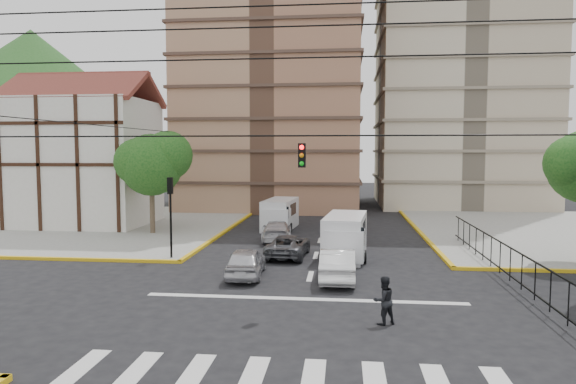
# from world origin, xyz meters

# --- Properties ---
(ground) EXTENTS (160.00, 160.00, 0.00)m
(ground) POSITION_xyz_m (0.00, 0.00, 0.00)
(ground) COLOR black
(ground) RESTS_ON ground
(sidewalk_nw) EXTENTS (26.00, 26.00, 0.15)m
(sidewalk_nw) POSITION_xyz_m (-20.00, 20.00, 0.07)
(sidewalk_nw) COLOR gray
(sidewalk_nw) RESTS_ON ground
(crosswalk_stripes) EXTENTS (12.00, 2.40, 0.01)m
(crosswalk_stripes) POSITION_xyz_m (0.00, -6.00, 0.01)
(crosswalk_stripes) COLOR silver
(crosswalk_stripes) RESTS_ON ground
(stop_line) EXTENTS (13.00, 0.40, 0.01)m
(stop_line) POSITION_xyz_m (0.00, 1.20, 0.01)
(stop_line) COLOR silver
(stop_line) RESTS_ON ground
(tudor_building) EXTENTS (10.80, 8.05, 12.23)m
(tudor_building) POSITION_xyz_m (-19.00, 20.00, 5.25)
(tudor_building) COLOR silver
(tudor_building) RESTS_ON ground
(distant_hill) EXTENTS (70.00, 70.00, 28.00)m
(distant_hill) POSITION_xyz_m (-55.00, 70.00, 14.00)
(distant_hill) COLOR #1D541C
(distant_hill) RESTS_ON ground
(park_fence) EXTENTS (0.10, 22.50, 1.66)m
(park_fence) POSITION_xyz_m (9.00, 4.50, 0.00)
(park_fence) COLOR black
(park_fence) RESTS_ON ground
(tree_tudor) EXTENTS (5.39, 4.40, 7.43)m
(tree_tudor) POSITION_xyz_m (-11.90, 16.01, 5.22)
(tree_tudor) COLOR #473828
(tree_tudor) RESTS_ON ground
(traffic_light_nw) EXTENTS (0.28, 0.22, 4.40)m
(traffic_light_nw) POSITION_xyz_m (-7.80, 7.80, 3.11)
(traffic_light_nw) COLOR black
(traffic_light_nw) RESTS_ON ground
(traffic_light_hanging) EXTENTS (18.00, 9.12, 0.92)m
(traffic_light_hanging) POSITION_xyz_m (0.00, -2.04, 5.90)
(traffic_light_hanging) COLOR black
(traffic_light_hanging) RESTS_ON ground
(van_right_lane) EXTENTS (2.59, 5.48, 2.39)m
(van_right_lane) POSITION_xyz_m (1.67, 9.46, 1.16)
(van_right_lane) COLOR silver
(van_right_lane) RESTS_ON ground
(van_left_lane) EXTENTS (2.46, 5.24, 2.28)m
(van_left_lane) POSITION_xyz_m (-3.29, 19.60, 1.11)
(van_left_lane) COLOR silver
(van_left_lane) RESTS_ON ground
(car_silver_front_left) EXTENTS (1.90, 4.21, 1.40)m
(car_silver_front_left) POSITION_xyz_m (-3.04, 4.64, 0.70)
(car_silver_front_left) COLOR silver
(car_silver_front_left) RESTS_ON ground
(car_white_front_right) EXTENTS (1.59, 4.51, 1.48)m
(car_white_front_right) POSITION_xyz_m (1.30, 4.41, 0.74)
(car_white_front_right) COLOR white
(car_white_front_right) RESTS_ON ground
(car_grey_mid_left) EXTENTS (2.38, 4.67, 1.26)m
(car_grey_mid_left) POSITION_xyz_m (-1.55, 9.47, 0.63)
(car_grey_mid_left) COLOR #525359
(car_grey_mid_left) RESTS_ON ground
(car_silver_rear_left) EXTENTS (2.29, 4.79, 1.35)m
(car_silver_rear_left) POSITION_xyz_m (-2.85, 14.57, 0.67)
(car_silver_rear_left) COLOR #BBBABF
(car_silver_rear_left) RESTS_ON ground
(car_darkgrey_mid_right) EXTENTS (2.14, 3.99, 1.29)m
(car_darkgrey_mid_right) POSITION_xyz_m (1.72, 14.74, 0.64)
(car_darkgrey_mid_right) COLOR #252527
(car_darkgrey_mid_right) RESTS_ON ground
(car_white_rear_right) EXTENTS (1.47, 3.87, 1.26)m
(car_white_rear_right) POSITION_xyz_m (2.04, 20.11, 0.63)
(car_white_rear_right) COLOR silver
(car_white_rear_right) RESTS_ON ground
(pedestrian_crosswalk) EXTENTS (1.02, 0.95, 1.68)m
(pedestrian_crosswalk) POSITION_xyz_m (2.95, -1.52, 0.84)
(pedestrian_crosswalk) COLOR black
(pedestrian_crosswalk) RESTS_ON ground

